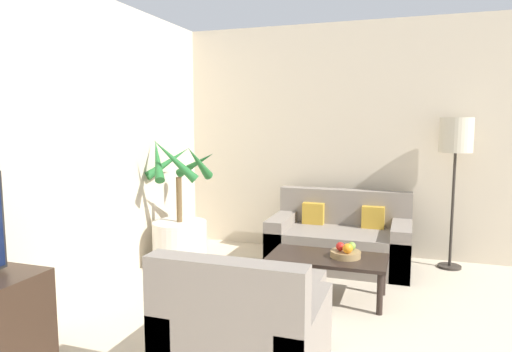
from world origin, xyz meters
The scene contains 11 objects.
wall_back centered at (0.00, 6.50, 1.35)m, with size 8.12×0.06×2.70m.
potted_palm centered at (-2.89, 5.34, 0.38)m, with size 0.77×0.76×1.41m.
sofa_loveseat centered at (-1.25, 5.93, 0.27)m, with size 1.47×0.82×0.79m.
floor_lamp centered at (-0.12, 6.21, 1.35)m, with size 0.33×0.33×1.60m.
coffee_table centered at (-1.22, 4.96, 0.33)m, with size 1.03×0.54×0.38m.
fruit_bowl centered at (-1.07, 4.99, 0.40)m, with size 0.27×0.27×0.06m.
apple_red centered at (-1.11, 4.98, 0.47)m, with size 0.08×0.08×0.08m.
apple_green centered at (-1.02, 5.03, 0.47)m, with size 0.07×0.07×0.07m.
orange_fruit centered at (-1.04, 4.92, 0.48)m, with size 0.09×0.09×0.09m.
armchair centered at (-1.47, 3.51, 0.26)m, with size 0.91×0.85×0.83m.
ottoman centered at (-1.43, 4.32, 0.19)m, with size 0.54×0.45×0.39m.
Camera 1 is at (-0.56, 1.05, 1.57)m, focal length 32.00 mm.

